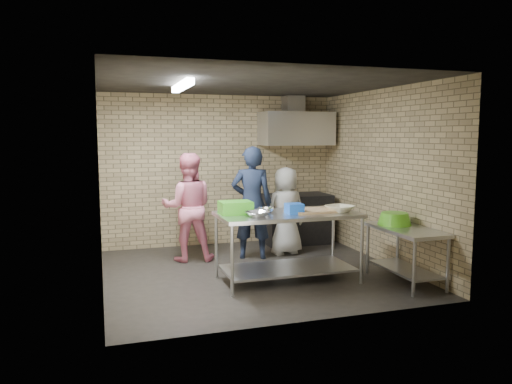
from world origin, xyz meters
The scene contains 25 objects.
floor centered at (0.00, 0.00, 0.00)m, with size 4.20×4.20×0.00m, color black.
ceiling centered at (0.00, 0.00, 2.70)m, with size 4.20×4.20×0.00m, color black.
back_wall centered at (0.00, 2.00, 1.35)m, with size 4.20×0.06×2.70m, color tan.
front_wall centered at (0.00, -2.00, 1.35)m, with size 4.20×0.06×2.70m, color tan.
left_wall centered at (-2.10, 0.00, 1.35)m, with size 0.06×4.00×2.70m, color tan.
right_wall centered at (2.10, 0.00, 1.35)m, with size 0.06×4.00×2.70m, color tan.
prep_table centered at (0.31, -0.56, 0.47)m, with size 1.89×0.95×0.95m, color #AFB2B6.
side_counter centered at (1.80, -1.10, 0.38)m, with size 0.60×1.20×0.75m, color silver.
stove centered at (1.35, 1.65, 0.45)m, with size 1.20×0.70×0.90m, color black.
range_hood centered at (1.35, 1.70, 2.10)m, with size 1.30×0.60×0.60m, color silver.
hood_duct centered at (1.35, 1.85, 2.55)m, with size 0.35×0.30×0.30m, color #A5A8AD.
wall_shelf centered at (1.65, 1.89, 1.92)m, with size 0.80×0.20×0.04m, color #3F2B19.
fluorescent_fixture centered at (-1.00, 0.00, 2.64)m, with size 0.10×1.25×0.08m, color white.
green_crate centered at (-0.39, -0.44, 1.03)m, with size 0.42×0.32×0.17m, color green.
blue_tub centered at (0.36, -0.66, 1.01)m, with size 0.21×0.21×0.14m, color blue.
cutting_board centered at (0.66, -0.58, 0.96)m, with size 0.58×0.44×0.03m, color tan.
mixing_bowl_a centered at (-0.19, -0.76, 0.98)m, with size 0.29×0.29×0.07m, color silver.
mixing_bowl_b centered at (0.01, -0.51, 0.98)m, with size 0.23×0.23×0.07m, color silver.
ceramic_bowl centered at (1.01, -0.71, 0.99)m, with size 0.36×0.36×0.09m, color beige.
green_basin centered at (1.78, -0.85, 0.83)m, with size 0.46×0.46×0.17m, color #59C626, non-canonical shape.
bottle_red centered at (1.40, 1.89, 2.03)m, with size 0.07×0.07×0.18m, color #B22619.
bottle_green centered at (1.80, 1.89, 2.02)m, with size 0.06×0.06×0.15m, color green.
man_navy centered at (0.22, 0.81, 0.91)m, with size 0.66×0.43×1.81m, color #131931.
woman_pink centered at (-0.78, 0.97, 0.85)m, with size 0.83×0.65×1.71m, color pink.
woman_white centered at (0.85, 0.91, 0.73)m, with size 0.71×0.46×1.46m, color silver.
Camera 1 is at (-2.10, -6.67, 1.99)m, focal length 34.55 mm.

